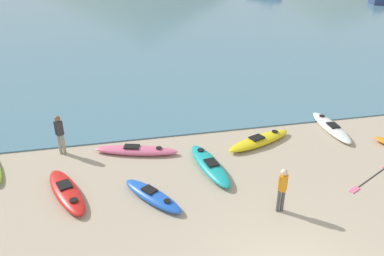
{
  "coord_description": "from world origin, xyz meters",
  "views": [
    {
      "loc": [
        -3.86,
        -5.52,
        7.61
      ],
      "look_at": [
        -0.79,
        8.48,
        0.5
      ],
      "focal_mm": 35.0,
      "sensor_mm": 36.0,
      "label": 1
    }
  ],
  "objects": [
    {
      "name": "kayak_on_sand_0",
      "position": [
        -2.99,
        4.55,
        0.15
      ],
      "size": [
        2.02,
        2.5,
        0.35
      ],
      "color": "blue",
      "rests_on": "ground_plane"
    },
    {
      "name": "loose_paddle",
      "position": [
        4.88,
        4.11,
        0.01
      ],
      "size": [
        2.56,
        1.42,
        0.03
      ],
      "color": "black",
      "rests_on": "ground_plane"
    },
    {
      "name": "kayak_on_sand_3",
      "position": [
        -0.68,
        5.94,
        0.18
      ],
      "size": [
        1.24,
        3.21,
        0.41
      ],
      "color": "teal",
      "rests_on": "ground_plane"
    },
    {
      "name": "person_near_waterline",
      "position": [
        -6.14,
        8.34,
        0.95
      ],
      "size": [
        0.33,
        0.25,
        1.65
      ],
      "color": "gray",
      "rests_on": "ground_plane"
    },
    {
      "name": "person_near_foreground",
      "position": [
        0.87,
        3.12,
        0.88
      ],
      "size": [
        0.31,
        0.25,
        1.54
      ],
      "color": "#4C4C4C",
      "rests_on": "ground_plane"
    },
    {
      "name": "bay_water",
      "position": [
        0.0,
        43.82,
        0.03
      ],
      "size": [
        160.0,
        70.0,
        0.06
      ],
      "primitive_type": "cube",
      "color": "teal",
      "rests_on": "ground_plane"
    },
    {
      "name": "kayak_on_sand_1",
      "position": [
        5.51,
        7.93,
        0.15
      ],
      "size": [
        0.88,
        3.23,
        0.35
      ],
      "color": "white",
      "rests_on": "ground_plane"
    },
    {
      "name": "moored_boat_0",
      "position": [
        32.8,
        41.63,
        0.57
      ],
      "size": [
        2.88,
        3.61,
        1.45
      ],
      "color": "navy",
      "rests_on": "bay_water"
    },
    {
      "name": "kayak_on_sand_7",
      "position": [
        -3.26,
        7.69,
        0.15
      ],
      "size": [
        3.41,
        1.59,
        0.34
      ],
      "color": "#E5668C",
      "rests_on": "ground_plane"
    },
    {
      "name": "kayak_on_sand_4",
      "position": [
        1.87,
        7.4,
        0.16
      ],
      "size": [
        3.3,
        1.92,
        0.37
      ],
      "color": "yellow",
      "rests_on": "ground_plane"
    },
    {
      "name": "kayak_on_sand_2",
      "position": [
        -5.78,
        5.41,
        0.16
      ],
      "size": [
        1.8,
        3.08,
        0.36
      ],
      "color": "red",
      "rests_on": "ground_plane"
    }
  ]
}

